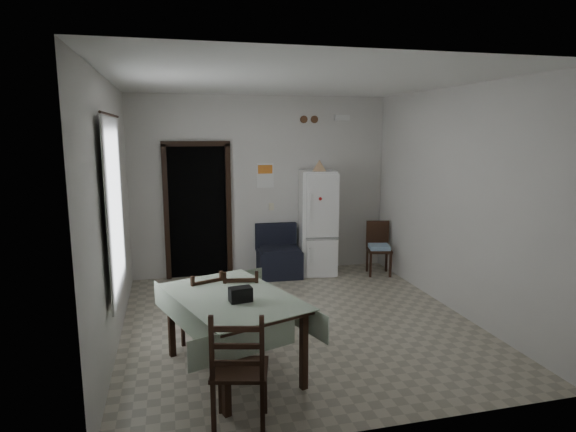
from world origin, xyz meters
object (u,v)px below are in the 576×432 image
at_px(fridge, 317,223).
at_px(dining_chair_far_right, 242,307).
at_px(corner_chair, 379,249).
at_px(dining_table, 233,334).
at_px(dining_chair_far_left, 202,309).
at_px(dining_chair_near_head, 240,368).
at_px(navy_seat, 279,251).

relative_size(fridge, dining_chair_far_right, 1.90).
relative_size(corner_chair, dining_table, 0.58).
bearing_deg(corner_chair, dining_table, -122.20).
bearing_deg(corner_chair, dining_chair_far_left, -131.80).
bearing_deg(corner_chair, dining_chair_far_right, -126.76).
bearing_deg(dining_chair_far_left, dining_chair_near_head, 77.06).
bearing_deg(corner_chair, navy_seat, -177.20).
distance_m(navy_seat, dining_chair_near_head, 4.07).
bearing_deg(dining_chair_far_right, fridge, -113.57).
bearing_deg(dining_chair_far_left, dining_table, 92.93).
xyz_separation_m(corner_chair, dining_chair_near_head, (-2.82, -3.57, 0.07)).
distance_m(corner_chair, dining_chair_far_right, 3.35).
height_order(dining_chair_far_left, dining_chair_far_right, dining_chair_far_right).
xyz_separation_m(corner_chair, dining_table, (-2.76, -2.66, -0.04)).
bearing_deg(dining_table, navy_seat, 49.63).
xyz_separation_m(dining_table, dining_chair_near_head, (-0.06, -0.91, 0.12)).
relative_size(dining_table, dining_chair_far_left, 1.70).
xyz_separation_m(navy_seat, dining_chair_far_right, (-0.98, -2.44, 0.04)).
xyz_separation_m(navy_seat, dining_table, (-1.15, -2.97, -0.02)).
relative_size(dining_chair_far_left, dining_chair_far_right, 0.98).
bearing_deg(navy_seat, corner_chair, -7.41).
height_order(dining_chair_far_right, dining_chair_near_head, dining_chair_near_head).
height_order(dining_chair_far_left, dining_chair_near_head, dining_chair_near_head).
relative_size(dining_chair_far_left, dining_chair_near_head, 0.87).
bearing_deg(dining_table, dining_chair_far_left, 93.83).
bearing_deg(dining_chair_far_left, dining_chair_far_right, 150.72).
xyz_separation_m(corner_chair, dining_chair_far_right, (-2.59, -2.13, 0.02)).
xyz_separation_m(corner_chair, dining_chair_far_left, (-3.01, -2.06, 0.01)).
xyz_separation_m(fridge, dining_chair_far_right, (-1.62, -2.44, -0.40)).
bearing_deg(corner_chair, fridge, 175.92).
relative_size(dining_table, dining_chair_near_head, 1.48).
height_order(navy_seat, dining_chair_far_right, dining_chair_far_right).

